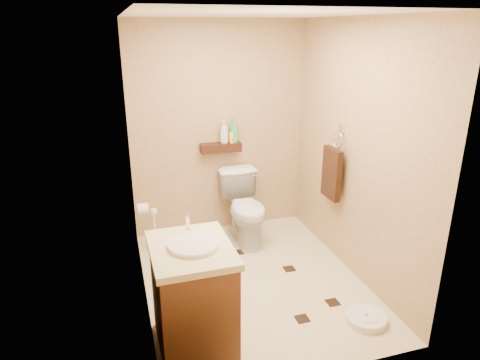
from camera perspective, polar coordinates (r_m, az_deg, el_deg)
name	(u,v)px	position (r m, az deg, el deg)	size (l,w,h in m)	color
ground	(252,280)	(4.23, 1.66, -13.24)	(2.50, 2.50, 0.00)	beige
wall_back	(219,130)	(4.88, -2.84, 6.63)	(2.00, 0.04, 2.40)	tan
wall_front	(319,220)	(2.64, 10.50, -5.24)	(2.00, 0.04, 2.40)	tan
wall_left	(136,172)	(3.55, -13.68, 1.03)	(0.04, 2.50, 2.40)	tan
wall_right	(355,152)	(4.14, 15.12, 3.57)	(0.04, 2.50, 2.40)	tan
ceiling	(255,14)	(3.56, 2.07, 21.28)	(2.00, 2.50, 0.02)	white
wall_shelf	(221,147)	(4.85, -2.58, 4.35)	(0.46, 0.14, 0.10)	#3E1C10
floor_accents	(257,282)	(4.20, 2.32, -13.46)	(1.29, 1.34, 0.01)	black
toilet	(246,208)	(4.80, 0.75, -3.77)	(0.44, 0.77, 0.78)	white
vanity	(193,296)	(3.27, -6.28, -15.13)	(0.58, 0.70, 0.98)	brown
bathroom_scale	(366,318)	(3.86, 16.46, -17.28)	(0.44, 0.44, 0.07)	white
toilet_brush	(155,235)	(4.77, -11.24, -7.21)	(0.11, 0.11, 0.49)	#196760
towel_ring	(332,171)	(4.37, 12.17, 1.18)	(0.12, 0.30, 0.76)	silver
toilet_paper	(143,209)	(4.37, -12.84, -3.75)	(0.12, 0.11, 0.12)	white
bottle_a	(224,132)	(4.82, -2.15, 6.46)	(0.10, 0.10, 0.26)	silver
bottle_b	(233,134)	(4.85, -1.00, 6.10)	(0.08, 0.08, 0.18)	#FFF835
bottle_c	(233,137)	(4.86, -0.92, 5.80)	(0.10, 0.10, 0.13)	#E61B49
bottle_d	(234,130)	(4.84, -0.79, 6.65)	(0.11, 0.11, 0.28)	green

